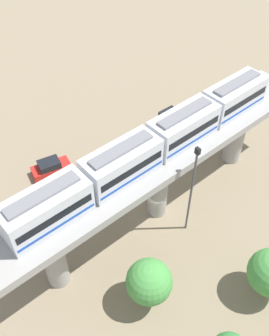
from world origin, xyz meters
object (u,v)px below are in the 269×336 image
(parked_car_red, at_px, (51,168))
(train, at_px, (154,145))
(parked_car_white, at_px, (170,118))
(signal_post, at_px, (192,188))
(tree_near_viaduct, at_px, (149,282))

(parked_car_red, bearing_deg, train, -145.96)
(parked_car_white, xyz_separation_m, parked_car_red, (2.19, 16.12, 0.00))
(parked_car_white, distance_m, parked_car_red, 16.26)
(parked_car_white, relative_size, signal_post, 0.40)
(train, distance_m, signal_post, 5.23)
(tree_near_viaduct, relative_size, signal_post, 0.49)
(parked_car_red, xyz_separation_m, signal_post, (-14.91, -5.91, 5.06))
(signal_post, bearing_deg, parked_car_white, -38.73)
(parked_car_white, distance_m, signal_post, 17.08)
(train, distance_m, parked_car_white, 17.34)
(train, relative_size, signal_post, 2.60)
(parked_car_red, height_order, tree_near_viaduct, tree_near_viaduct)
(parked_car_red, xyz_separation_m, tree_near_viaduct, (-18.10, 1.91, 2.53))
(tree_near_viaduct, bearing_deg, signal_post, -67.83)
(parked_car_red, relative_size, signal_post, 0.43)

